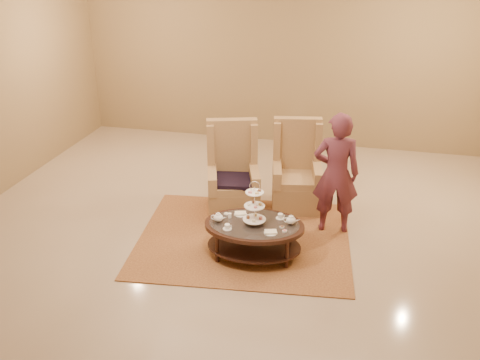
% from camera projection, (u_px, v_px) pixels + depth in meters
% --- Properties ---
extents(ground, '(8.00, 8.00, 0.00)m').
position_uv_depth(ground, '(237.00, 241.00, 7.18)').
color(ground, tan).
rests_on(ground, ground).
extents(ceiling, '(8.00, 8.00, 0.02)m').
position_uv_depth(ceiling, '(237.00, 241.00, 7.18)').
color(ceiling, beige).
rests_on(ceiling, ground).
extents(wall_back, '(8.00, 0.04, 3.50)m').
position_uv_depth(wall_back, '(287.00, 53.00, 10.00)').
color(wall_back, '#977D52').
rests_on(wall_back, ground).
extents(rug, '(3.04, 2.63, 0.01)m').
position_uv_depth(rug, '(244.00, 238.00, 7.23)').
color(rug, '#AE773D').
rests_on(rug, ground).
extents(tea_table, '(1.32, 0.96, 1.05)m').
position_uv_depth(tea_table, '(254.00, 230.00, 6.70)').
color(tea_table, black).
rests_on(tea_table, ground).
extents(armchair_left, '(0.92, 0.93, 1.35)m').
position_uv_depth(armchair_left, '(233.00, 182.00, 7.81)').
color(armchair_left, '#A8804F').
rests_on(armchair_left, ground).
extents(armchair_right, '(0.83, 0.85, 1.31)m').
position_uv_depth(armchair_right, '(296.00, 178.00, 8.00)').
color(armchair_right, '#A8804F').
rests_on(armchair_right, ground).
extents(person, '(0.67, 0.48, 1.70)m').
position_uv_depth(person, '(336.00, 174.00, 7.11)').
color(person, '#5B2734').
rests_on(person, ground).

